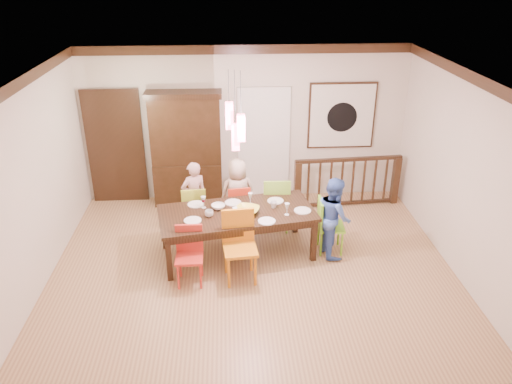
{
  "coord_description": "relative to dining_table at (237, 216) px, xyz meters",
  "views": [
    {
      "loc": [
        -0.33,
        -6.39,
        4.28
      ],
      "look_at": [
        0.08,
        0.47,
        1.02
      ],
      "focal_mm": 35.0,
      "sensor_mm": 36.0,
      "label": 1
    }
  ],
  "objects": [
    {
      "name": "wall_left",
      "position": [
        -2.78,
        -0.36,
        0.77
      ],
      "size": [
        0.0,
        5.0,
        5.0
      ],
      "primitive_type": "plane",
      "rotation": [
        1.57,
        0.0,
        1.57
      ],
      "color": "beige",
      "rests_on": "floor"
    },
    {
      "name": "plate_near_left",
      "position": [
        -0.66,
        -0.25,
        0.08
      ],
      "size": [
        0.26,
        0.26,
        0.01
      ],
      "primitive_type": "cylinder",
      "color": "white",
      "rests_on": "dining_table"
    },
    {
      "name": "balustrade",
      "position": [
        2.09,
        1.59,
        -0.18
      ],
      "size": [
        2.01,
        0.22,
        0.96
      ],
      "rotation": [
        0.0,
        0.0,
        0.07
      ],
      "color": "black",
      "rests_on": "floor"
    },
    {
      "name": "napkin",
      "position": [
        -0.07,
        -0.38,
        0.08
      ],
      "size": [
        0.18,
        0.14,
        0.01
      ],
      "primitive_type": "cube",
      "color": "#D83359",
      "rests_on": "dining_table"
    },
    {
      "name": "wine_glass_b",
      "position": [
        0.22,
        0.25,
        0.17
      ],
      "size": [
        0.08,
        0.08,
        0.19
      ],
      "primitive_type": null,
      "color": "silver",
      "rests_on": "dining_table"
    },
    {
      "name": "person_end_right",
      "position": [
        1.49,
        -0.05,
        -0.03
      ],
      "size": [
        0.57,
        0.69,
        1.29
      ],
      "primitive_type": "imported",
      "rotation": [
        0.0,
        0.0,
        1.71
      ],
      "color": "#466BC4",
      "rests_on": "floor"
    },
    {
      "name": "wall_right",
      "position": [
        3.22,
        -0.36,
        0.77
      ],
      "size": [
        0.0,
        5.0,
        5.0
      ],
      "primitive_type": "plane",
      "rotation": [
        1.57,
        0.0,
        -1.57
      ],
      "color": "beige",
      "rests_on": "floor"
    },
    {
      "name": "plate_far_right",
      "position": [
        0.62,
        0.32,
        0.08
      ],
      "size": [
        0.26,
        0.26,
        0.01
      ],
      "primitive_type": "cylinder",
      "color": "white",
      "rests_on": "dining_table"
    },
    {
      "name": "panel_door",
      "position": [
        -2.18,
        2.09,
        0.37
      ],
      "size": [
        1.04,
        0.07,
        2.24
      ],
      "primitive_type": "cube",
      "color": "black",
      "rests_on": "wall_back"
    },
    {
      "name": "white_doorway",
      "position": [
        0.57,
        2.1,
        0.37
      ],
      "size": [
        0.97,
        0.05,
        2.22
      ],
      "primitive_type": "cube",
      "color": "silver",
      "rests_on": "wall_back"
    },
    {
      "name": "plate_far_left",
      "position": [
        -0.64,
        0.28,
        0.08
      ],
      "size": [
        0.26,
        0.26,
        0.01
      ],
      "primitive_type": "cylinder",
      "color": "white",
      "rests_on": "dining_table"
    },
    {
      "name": "chair_far_mid",
      "position": [
        0.04,
        0.83,
        -0.2
      ],
      "size": [
        0.42,
        0.42,
        0.84
      ],
      "rotation": [
        0.0,
        0.0,
        3.26
      ],
      "color": "red",
      "rests_on": "floor"
    },
    {
      "name": "floor",
      "position": [
        0.22,
        -0.36,
        -0.68
      ],
      "size": [
        6.0,
        6.0,
        0.0
      ],
      "primitive_type": "plane",
      "color": "#986B49",
      "rests_on": "ground"
    },
    {
      "name": "wall_back",
      "position": [
        0.22,
        2.14,
        0.77
      ],
      "size": [
        6.0,
        0.0,
        6.0
      ],
      "primitive_type": "plane",
      "rotation": [
        1.57,
        0.0,
        0.0
      ],
      "color": "beige",
      "rests_on": "floor"
    },
    {
      "name": "cup_left",
      "position": [
        -0.42,
        -0.13,
        0.12
      ],
      "size": [
        0.16,
        0.16,
        0.1
      ],
      "primitive_type": "imported",
      "rotation": [
        0.0,
        0.0,
        0.28
      ],
      "color": "silver",
      "rests_on": "dining_table"
    },
    {
      "name": "crown_molding",
      "position": [
        0.22,
        -0.36,
        2.14
      ],
      "size": [
        6.0,
        5.0,
        0.16
      ],
      "primitive_type": null,
      "color": "black",
      "rests_on": "wall_back"
    },
    {
      "name": "chair_near_mid",
      "position": [
        0.02,
        -0.68,
        -0.08
      ],
      "size": [
        0.51,
        0.51,
        1.04
      ],
      "rotation": [
        0.0,
        0.0,
        0.1
      ],
      "color": "orange",
      "rests_on": "floor"
    },
    {
      "name": "chair_near_left",
      "position": [
        -0.7,
        -0.73,
        -0.19
      ],
      "size": [
        0.39,
        0.39,
        0.86
      ],
      "rotation": [
        0.0,
        0.0,
        -0.01
      ],
      "color": "red",
      "rests_on": "floor"
    },
    {
      "name": "dining_table",
      "position": [
        0.0,
        0.0,
        0.0
      ],
      "size": [
        2.51,
        1.47,
        0.75
      ],
      "rotation": [
        0.0,
        0.0,
        0.18
      ],
      "color": "black",
      "rests_on": "floor"
    },
    {
      "name": "wine_glass_d",
      "position": [
        0.75,
        -0.14,
        0.17
      ],
      "size": [
        0.08,
        0.08,
        0.19
      ],
      "primitive_type": null,
      "color": "silver",
      "rests_on": "dining_table"
    },
    {
      "name": "plate_near_mid",
      "position": [
        0.43,
        -0.34,
        0.08
      ],
      "size": [
        0.26,
        0.26,
        0.01
      ],
      "primitive_type": "cylinder",
      "color": "white",
      "rests_on": "dining_table"
    },
    {
      "name": "chair_far_left",
      "position": [
        -0.7,
        0.74,
        -0.18
      ],
      "size": [
        0.43,
        0.43,
        0.87
      ],
      "rotation": [
        0.0,
        0.0,
        3.23
      ],
      "color": "#B6C934",
      "rests_on": "floor"
    },
    {
      "name": "cup_right",
      "position": [
        0.57,
        0.1,
        0.13
      ],
      "size": [
        0.12,
        0.12,
        0.1
      ],
      "primitive_type": "imported",
      "rotation": [
        0.0,
        0.0,
        0.07
      ],
      "color": "silver",
      "rests_on": "dining_table"
    },
    {
      "name": "person_far_mid",
      "position": [
        0.04,
        0.9,
        -0.05
      ],
      "size": [
        0.69,
        0.53,
        1.25
      ],
      "primitive_type": "imported",
      "rotation": [
        0.0,
        0.0,
        3.38
      ],
      "color": "tan",
      "rests_on": "floor"
    },
    {
      "name": "ceiling",
      "position": [
        0.22,
        -0.36,
        2.22
      ],
      "size": [
        6.0,
        6.0,
        0.0
      ],
      "primitive_type": "plane",
      "rotation": [
        3.14,
        0.0,
        0.0
      ],
      "color": "white",
      "rests_on": "wall_back"
    },
    {
      "name": "small_bowl",
      "position": [
        -0.28,
        0.12,
        0.11
      ],
      "size": [
        0.26,
        0.26,
        0.07
      ],
      "primitive_type": "imported",
      "rotation": [
        0.0,
        0.0,
        -0.21
      ],
      "color": "white",
      "rests_on": "dining_table"
    },
    {
      "name": "wine_glass_a",
      "position": [
        -0.51,
        0.17,
        0.17
      ],
      "size": [
        0.08,
        0.08,
        0.19
      ],
      "primitive_type": null,
      "color": "#590C19",
      "rests_on": "dining_table"
    },
    {
      "name": "china_hutch",
      "position": [
        -0.87,
        1.94,
        0.4
      ],
      "size": [
        1.35,
        0.46,
        2.14
      ],
      "color": "black",
      "rests_on": "floor"
    },
    {
      "name": "plate_end_right",
      "position": [
        1.0,
        -0.04,
        0.08
      ],
      "size": [
        0.26,
        0.26,
        0.01
      ],
      "primitive_type": "cylinder",
      "color": "white",
      "rests_on": "dining_table"
    },
    {
      "name": "plate_far_mid",
      "position": [
        -0.05,
        0.3,
        0.08
      ],
      "size": [
        0.26,
        0.26,
        0.01
      ],
      "primitive_type": "cylinder",
      "color": "white",
      "rests_on": "dining_table"
    },
    {
      "name": "serving_bowl",
      "position": [
        0.15,
        -0.06,
        0.12
      ],
      "size": [
        0.47,
        0.47,
        0.09
      ],
      "primitive_type": "imported",
      "rotation": [
        0.0,
        0.0,
        -0.36
      ],
      "color": "yellow",
      "rests_on": "dining_table"
    },
    {
      "name": "chair_far_right",
      "position": [
        0.68,
        0.78,
        -0.11
      ],
      "size": [
        0.46,
        0.46,
        0.98
      ],
      "rotation": [
        0.0,
        0.0,
        3.1
      ],
      "color": "#7AB334",
      "rests_on": "floor"
    },
    {
      "name": "painting",
      "position": [
        2.02,
        2.1,
        0.92
      ],
      "size": [
        1.25,
        0.06,
        1.25
      ],
      "color": "black",
      "rests_on": "wall_back"
    },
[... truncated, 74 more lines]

